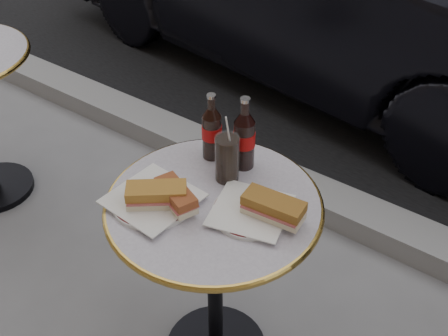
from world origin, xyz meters
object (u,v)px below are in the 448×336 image
Objects in this scene: plate_right at (250,212)px; cola_bottle_right at (244,133)px; plate_left at (153,200)px; cola_bottle_left at (212,126)px; bistro_table at (215,286)px; cola_glass at (227,158)px.

plate_right is 0.89× the size of cola_bottle_right.
cola_bottle_left is at bearing 88.27° from plate_left.
bistro_table is 0.52m from cola_bottle_left.
cola_bottle_right reaches higher than cola_glass.
bistro_table is 0.39m from plate_right.
cola_bottle_right is at bearing 68.48° from plate_left.
cola_glass is (-0.01, -0.08, -0.05)m from cola_bottle_right.
plate_left is at bearing -143.31° from bistro_table.
plate_right is at bearing 25.72° from plate_left.
cola_glass is (-0.14, 0.09, 0.07)m from plate_right.
cola_glass reaches higher than plate_left.
cola_glass is at bearing 62.49° from plate_left.
bistro_table is at bearing -74.84° from cola_glass.
cola_glass is at bearing -93.64° from cola_bottle_right.
cola_bottle_left reaches higher than cola_glass.
cola_bottle_left is at bearing -170.37° from cola_bottle_right.
plate_right is 0.24m from cola_bottle_right.
cola_bottle_right is 0.09m from cola_glass.
cola_bottle_left is (-0.13, 0.17, 0.48)m from bistro_table.
plate_left reaches higher than plate_right.
cola_glass is (0.10, -0.06, -0.04)m from cola_bottle_left.
bistro_table is 0.52m from cola_bottle_right.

